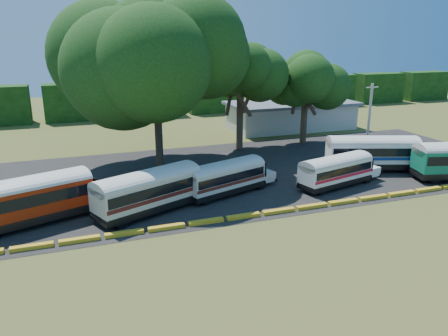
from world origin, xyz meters
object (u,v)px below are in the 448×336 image
object	(u,v)px
tree_west	(155,51)
bus_cream_west	(150,189)
bus_red	(31,197)
bus_white_red	(337,169)

from	to	relation	value
tree_west	bus_cream_west	bearing A→B (deg)	-104.75
bus_red	bus_cream_west	xyz separation A→B (m)	(8.66, -0.76, -0.13)
bus_cream_west	bus_white_red	size ratio (longest dim) A/B	1.16
bus_red	tree_west	distance (m)	19.30
bus_cream_west	bus_white_red	bearing A→B (deg)	-22.03
bus_red	bus_white_red	size ratio (longest dim) A/B	1.22
bus_cream_west	bus_white_red	world-z (taller)	bus_cream_west
bus_cream_west	tree_west	size ratio (longest dim) A/B	0.61
bus_white_red	tree_west	size ratio (longest dim) A/B	0.53
bus_white_red	tree_west	world-z (taller)	tree_west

